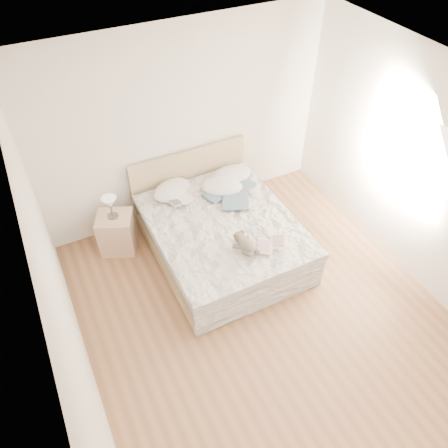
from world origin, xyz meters
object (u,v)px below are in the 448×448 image
at_px(nightstand, 117,233).
at_px(table_lamp, 110,203).
at_px(childrens_book, 272,244).
at_px(bed, 221,234).
at_px(photo_book, 180,200).
at_px(teddy_bear, 247,249).

height_order(nightstand, table_lamp, table_lamp).
bearing_deg(childrens_book, bed, 145.28).
bearing_deg(photo_book, nightstand, 155.22).
height_order(photo_book, childrens_book, same).
bearing_deg(teddy_bear, table_lamp, 119.89).
xyz_separation_m(nightstand, table_lamp, (-0.00, 0.01, 0.50)).
relative_size(table_lamp, teddy_bear, 0.97).
bearing_deg(teddy_bear, childrens_book, -19.97).
relative_size(photo_book, teddy_bear, 0.99).
bearing_deg(childrens_book, table_lamp, 168.67).
distance_m(bed, table_lamp, 1.46).
height_order(childrens_book, teddy_bear, teddy_bear).
height_order(table_lamp, childrens_book, table_lamp).
bearing_deg(teddy_bear, photo_book, 94.22).
xyz_separation_m(nightstand, teddy_bear, (1.21, -1.34, 0.37)).
xyz_separation_m(photo_book, teddy_bear, (0.35, -1.18, 0.02)).
relative_size(bed, childrens_book, 6.03).
bearing_deg(nightstand, teddy_bear, -47.83).
relative_size(table_lamp, photo_book, 0.98).
relative_size(bed, nightstand, 3.83).
height_order(nightstand, photo_book, photo_book).
distance_m(bed, childrens_book, 0.85).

